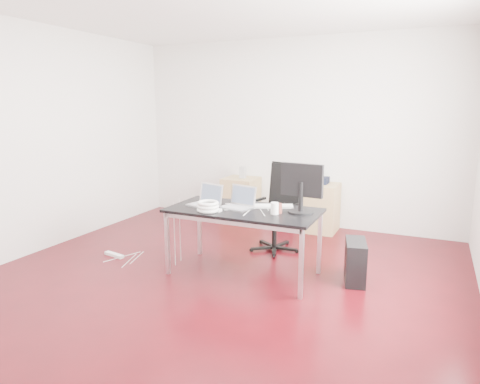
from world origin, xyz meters
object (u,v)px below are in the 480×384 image
at_px(office_chair, 279,203).
at_px(filing_cabinet_left, 241,200).
at_px(pc_tower, 355,261).
at_px(desk, 244,214).
at_px(filing_cabinet_right, 320,208).

distance_m(office_chair, filing_cabinet_left, 1.43).
xyz_separation_m(filing_cabinet_left, pc_tower, (2.07, -1.67, -0.13)).
distance_m(desk, filing_cabinet_left, 2.19).
bearing_deg(pc_tower, filing_cabinet_right, 102.36).
distance_m(desk, pc_tower, 1.27).
height_order(filing_cabinet_left, pc_tower, filing_cabinet_left).
xyz_separation_m(desk, filing_cabinet_right, (0.35, 1.96, -0.33)).
relative_size(filing_cabinet_left, pc_tower, 1.56).
distance_m(filing_cabinet_left, filing_cabinet_right, 1.27).
distance_m(office_chair, filing_cabinet_right, 1.08).
bearing_deg(filing_cabinet_left, office_chair, -45.72).
xyz_separation_m(filing_cabinet_right, pc_tower, (0.80, -1.67, -0.13)).
xyz_separation_m(filing_cabinet_left, filing_cabinet_right, (1.27, 0.00, 0.00)).
relative_size(filing_cabinet_right, pc_tower, 1.56).
bearing_deg(filing_cabinet_right, pc_tower, -64.57).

